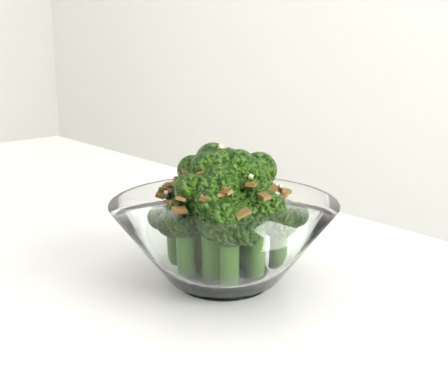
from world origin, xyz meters
The scene contains 1 object.
broccoli_dish centered at (0.06, 0.06, 0.80)m, with size 0.19×0.19×0.12m.
Camera 1 is at (0.30, -0.37, 0.96)m, focal length 50.00 mm.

